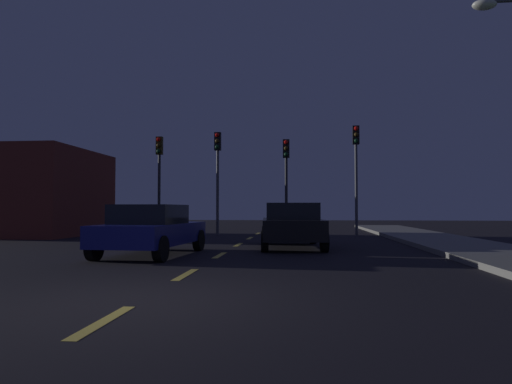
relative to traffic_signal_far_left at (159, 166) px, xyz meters
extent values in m
plane|color=black|center=(4.85, -9.42, -3.45)|extent=(80.00, 80.00, 0.00)
cube|color=gray|center=(12.35, -9.42, -3.37)|extent=(3.00, 40.00, 0.15)
cube|color=#EACC4C|center=(4.85, -17.62, -3.44)|extent=(0.16, 1.60, 0.01)
cube|color=#EACC4C|center=(4.85, -13.82, -3.44)|extent=(0.16, 1.60, 0.01)
cube|color=#EACC4C|center=(4.85, -10.02, -3.44)|extent=(0.16, 1.60, 0.01)
cube|color=#EACC4C|center=(4.85, -6.22, -3.44)|extent=(0.16, 1.60, 0.01)
cube|color=#EACC4C|center=(4.85, -2.42, -3.44)|extent=(0.16, 1.60, 0.01)
cube|color=#EACC4C|center=(4.85, 1.38, -3.44)|extent=(0.16, 1.60, 0.01)
cube|color=#EACC4C|center=(4.85, 5.18, -3.44)|extent=(0.16, 1.60, 0.01)
cylinder|color=#2D2D30|center=(0.00, 0.02, -0.99)|extent=(0.14, 0.14, 4.92)
cube|color=#382D0C|center=(0.00, 0.02, 1.02)|extent=(0.32, 0.24, 0.90)
sphere|color=red|center=(0.00, -0.14, 1.32)|extent=(0.20, 0.20, 0.20)
sphere|color=#3F2D0C|center=(0.00, -0.14, 1.02)|extent=(0.20, 0.20, 0.20)
sphere|color=#0C3319|center=(0.00, -0.14, 0.72)|extent=(0.20, 0.20, 0.20)
cylinder|color=#4C4C51|center=(2.97, 0.02, -0.90)|extent=(0.14, 0.14, 5.09)
cube|color=black|center=(2.97, 0.02, 1.20)|extent=(0.32, 0.24, 0.90)
sphere|color=red|center=(2.97, -0.14, 1.50)|extent=(0.20, 0.20, 0.20)
sphere|color=#3F2D0C|center=(2.97, -0.14, 1.20)|extent=(0.20, 0.20, 0.20)
sphere|color=#0C3319|center=(2.97, -0.14, 0.90)|extent=(0.20, 0.20, 0.20)
cylinder|color=#2D2D30|center=(6.38, 0.02, -1.10)|extent=(0.14, 0.14, 4.69)
cube|color=black|center=(6.38, 0.02, 0.79)|extent=(0.32, 0.24, 0.90)
sphere|color=red|center=(6.38, -0.14, 1.09)|extent=(0.20, 0.20, 0.20)
sphere|color=#3F2D0C|center=(6.38, -0.14, 0.79)|extent=(0.20, 0.20, 0.20)
sphere|color=#0C3319|center=(6.38, -0.14, 0.49)|extent=(0.20, 0.20, 0.20)
cylinder|color=#4C4C51|center=(9.75, 0.02, -0.79)|extent=(0.14, 0.14, 5.31)
cube|color=black|center=(9.75, 0.02, 1.41)|extent=(0.32, 0.24, 0.90)
sphere|color=red|center=(9.75, -0.14, 1.71)|extent=(0.20, 0.20, 0.20)
sphere|color=#3F2D0C|center=(9.75, -0.14, 1.41)|extent=(0.20, 0.20, 0.20)
sphere|color=#0C3319|center=(9.75, -0.14, 1.11)|extent=(0.20, 0.20, 0.20)
cube|color=black|center=(6.77, -7.18, -2.81)|extent=(2.22, 4.63, 0.63)
cube|color=black|center=(6.79, -7.40, -2.24)|extent=(1.80, 2.15, 0.53)
cylinder|color=black|center=(5.76, -5.55, -3.13)|extent=(0.27, 0.65, 0.64)
cylinder|color=black|center=(7.52, -5.42, -3.13)|extent=(0.27, 0.65, 0.64)
cylinder|color=black|center=(6.02, -8.94, -3.13)|extent=(0.27, 0.65, 0.64)
cylinder|color=black|center=(7.78, -8.81, -3.13)|extent=(0.27, 0.65, 0.64)
cube|color=navy|center=(2.98, -10.16, -2.85)|extent=(2.13, 4.41, 0.56)
cube|color=black|center=(2.97, -10.38, -2.31)|extent=(1.75, 2.04, 0.52)
cylinder|color=black|center=(2.24, -8.51, -3.13)|extent=(0.26, 0.65, 0.64)
cylinder|color=black|center=(3.95, -8.63, -3.13)|extent=(0.26, 0.65, 0.64)
cylinder|color=black|center=(2.02, -11.70, -3.13)|extent=(0.26, 0.65, 0.64)
cylinder|color=black|center=(3.73, -11.82, -3.13)|extent=(0.26, 0.65, 0.64)
ellipsoid|color=silver|center=(11.37, -11.59, 2.60)|extent=(0.56, 0.36, 0.24)
cube|color=maroon|center=(-6.05, -1.12, -1.38)|extent=(5.81, 6.50, 4.13)
camera|label=1|loc=(7.09, -22.76, -2.17)|focal=32.71mm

